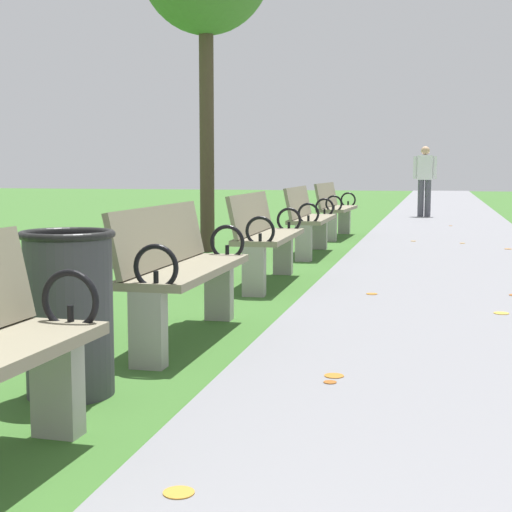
% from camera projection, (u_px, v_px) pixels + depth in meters
% --- Properties ---
extents(paved_walkway, '(2.64, 44.00, 0.02)m').
position_uv_depth(paved_walkway, '(444.00, 220.00, 17.11)').
color(paved_walkway, slate).
rests_on(paved_walkway, ground).
extents(park_bench_3, '(0.48, 1.60, 0.90)m').
position_uv_depth(park_bench_3, '(181.00, 268.00, 5.19)').
color(park_bench_3, gray).
rests_on(park_bench_3, ground).
extents(park_bench_4, '(0.50, 1.61, 0.90)m').
position_uv_depth(park_bench_4, '(265.00, 235.00, 7.71)').
color(park_bench_4, gray).
rests_on(park_bench_4, ground).
extents(park_bench_5, '(0.49, 1.61, 0.90)m').
position_uv_depth(park_bench_5, '(309.00, 218.00, 10.32)').
color(park_bench_5, gray).
rests_on(park_bench_5, ground).
extents(park_bench_6, '(0.53, 1.62, 0.90)m').
position_uv_depth(park_bench_6, '(335.00, 208.00, 12.92)').
color(park_bench_6, gray).
rests_on(park_bench_6, ground).
extents(pedestrian_walking, '(0.53, 0.24, 1.62)m').
position_uv_depth(pedestrian_walking, '(425.00, 177.00, 18.07)').
color(pedestrian_walking, '#4C4C56').
rests_on(pedestrian_walking, paved_walkway).
extents(trash_bin, '(0.48, 0.48, 0.84)m').
position_uv_depth(trash_bin, '(69.00, 313.00, 3.94)').
color(trash_bin, '#38383D').
rests_on(trash_bin, ground).
extents(scattered_leaves, '(4.37, 17.93, 0.02)m').
position_uv_depth(scattered_leaves, '(348.00, 329.00, 5.53)').
color(scattered_leaves, '#AD6B23').
rests_on(scattered_leaves, ground).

